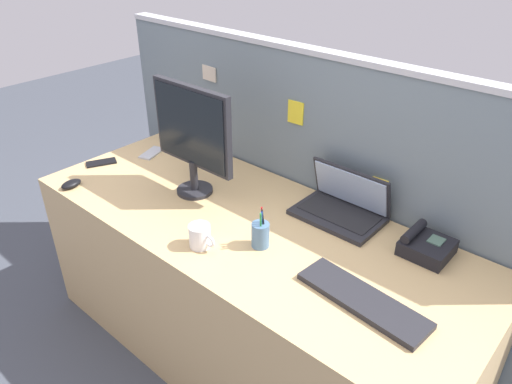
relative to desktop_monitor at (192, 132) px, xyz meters
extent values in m
plane|color=#424751|center=(0.35, -0.03, -1.05)|extent=(10.00, 10.00, 0.00)
cube|color=tan|center=(0.35, -0.03, -0.67)|extent=(2.01, 0.80, 0.76)
cube|color=slate|center=(0.35, 0.41, -0.37)|extent=(2.40, 0.06, 1.37)
cube|color=#B7BAC1|center=(0.35, 0.41, 0.33)|extent=(2.40, 0.07, 0.02)
cube|color=yellow|center=(0.72, 0.38, -0.16)|extent=(0.07, 0.01, 0.07)
cube|color=yellow|center=(0.27, 0.38, 0.05)|extent=(0.08, 0.01, 0.10)
cube|color=beige|center=(-0.28, 0.38, 0.12)|extent=(0.10, 0.01, 0.07)
cylinder|color=#232328|center=(0.00, -0.01, -0.28)|extent=(0.16, 0.16, 0.02)
cylinder|color=#232328|center=(0.00, -0.01, -0.21)|extent=(0.04, 0.04, 0.14)
cube|color=#232328|center=(0.00, 0.00, 0.03)|extent=(0.44, 0.03, 0.36)
cube|color=black|center=(0.00, -0.01, 0.03)|extent=(0.41, 0.01, 0.33)
cube|color=#232328|center=(0.61, 0.24, -0.28)|extent=(0.36, 0.23, 0.02)
cube|color=black|center=(0.61, 0.25, -0.27)|extent=(0.32, 0.16, 0.00)
cube|color=#232328|center=(0.61, 0.33, -0.18)|extent=(0.36, 0.06, 0.19)
cube|color=#9EB2D1|center=(0.61, 0.32, -0.18)|extent=(0.34, 0.05, 0.17)
cube|color=black|center=(1.00, 0.25, -0.26)|extent=(0.17, 0.17, 0.06)
cube|color=#4C6B5B|center=(1.02, 0.28, -0.23)|extent=(0.05, 0.06, 0.01)
cylinder|color=black|center=(0.94, 0.25, -0.22)|extent=(0.04, 0.15, 0.04)
cube|color=#232328|center=(0.96, -0.14, -0.28)|extent=(0.47, 0.18, 0.02)
ellipsoid|color=black|center=(-0.47, -0.36, -0.28)|extent=(0.07, 0.11, 0.03)
cylinder|color=#4C7093|center=(0.50, -0.12, -0.24)|extent=(0.07, 0.07, 0.10)
cylinder|color=black|center=(0.51, -0.11, -0.19)|extent=(0.01, 0.02, 0.13)
cylinder|color=#238438|center=(0.51, -0.13, -0.19)|extent=(0.02, 0.02, 0.12)
cylinder|color=red|center=(0.49, -0.11, -0.19)|extent=(0.01, 0.02, 0.13)
cylinder|color=blue|center=(0.50, -0.12, -0.19)|extent=(0.02, 0.02, 0.12)
cube|color=#B7BAC1|center=(-0.47, 0.11, -0.29)|extent=(0.11, 0.17, 0.01)
cube|color=black|center=(-0.57, -0.13, -0.29)|extent=(0.12, 0.16, 0.01)
cylinder|color=white|center=(0.32, -0.28, -0.25)|extent=(0.08, 0.08, 0.09)
torus|color=white|center=(0.38, -0.28, -0.25)|extent=(0.05, 0.01, 0.05)
camera|label=1|loc=(1.49, -1.27, 0.83)|focal=34.17mm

